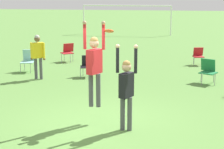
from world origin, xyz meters
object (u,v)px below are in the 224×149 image
frisbee (109,31)px  person_spectator_near (38,52)px  camping_chair_3 (68,51)px  camping_chair_5 (198,55)px  camping_chair_0 (28,59)px  camping_chair_1 (208,70)px  camping_chair_2 (87,64)px  person_jumping (94,62)px  person_defending (126,86)px

frisbee → person_spectator_near: (-3.67, 4.54, -1.37)m
camping_chair_3 → camping_chair_5: (6.31, 0.23, -0.04)m
camping_chair_0 → camping_chair_1: 7.55m
camping_chair_2 → person_spectator_near: bearing=7.5°
camping_chair_2 → camping_chair_1: bearing=160.0°
camping_chair_3 → camping_chair_5: bearing=145.0°
camping_chair_2 → camping_chair_5: bearing=-160.2°
camping_chair_2 → camping_chair_3: 3.54m
person_jumping → camping_chair_1: person_jumping is taller
frisbee → camping_chair_5: bearing=72.7°
camping_chair_5 → person_spectator_near: bearing=19.1°
camping_chair_5 → person_spectator_near: size_ratio=0.46×
person_jumping → frisbee: 0.89m
person_defending → person_jumping: bearing=-90.0°
person_defending → frisbee: size_ratio=9.44×
camping_chair_0 → person_jumping: bearing=113.9°
person_defending → person_spectator_near: size_ratio=1.23×
person_defending → camping_chair_2: 6.23m
person_defending → camping_chair_5: bearing=-167.9°
person_jumping → person_defending: bearing=-90.0°
camping_chair_3 → person_jumping: bearing=74.0°
person_jumping → frisbee: bearing=-68.1°
camping_chair_1 → person_spectator_near: person_spectator_near is taller
camping_chair_1 → person_defending: bearing=92.6°
person_jumping → person_spectator_near: size_ratio=1.27×
frisbee → camping_chair_5: frisbee is taller
camping_chair_3 → camping_chair_5: 6.31m
camping_chair_5 → person_defending: bearing=62.6°
person_defending → camping_chair_1: person_defending is taller
camping_chair_1 → camping_chair_5: (-0.18, 3.64, -0.04)m
person_jumping → camping_chair_0: 7.27m
person_spectator_near → camping_chair_5: bearing=-5.4°
person_jumping → person_spectator_near: 5.60m
frisbee → camping_chair_0: 7.68m
person_spectator_near → frisbee: bearing=-89.3°
camping_chair_3 → camping_chair_1: bearing=115.2°
camping_chair_2 → person_spectator_near: person_spectator_near is taller
camping_chair_0 → camping_chair_5: (7.32, 2.80, -0.06)m
camping_chair_0 → camping_chair_3: size_ratio=1.07×
camping_chair_0 → camping_chair_3: bearing=-123.6°
frisbee → camping_chair_2: (-1.88, 5.32, -1.92)m
camping_chair_0 → camping_chair_1: (7.50, -0.85, -0.02)m
person_jumping → camping_chair_1: size_ratio=2.46×
camping_chair_1 → camping_chair_3: (-6.49, 3.42, 0.00)m
frisbee → camping_chair_3: size_ratio=0.26×
camping_chair_0 → camping_chair_3: camping_chair_0 is taller
person_defending → camping_chair_0: 8.10m
frisbee → camping_chair_2: bearing=109.5°
person_jumping → camping_chair_3: bearing=46.7°
camping_chair_1 → camping_chair_5: camping_chair_1 is taller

